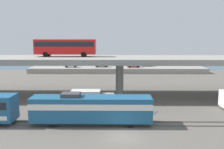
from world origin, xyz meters
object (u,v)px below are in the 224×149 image
object	(u,v)px
train_locomotive	(97,108)
parked_car_1	(146,64)
parked_car_2	(102,65)
parked_car_3	(71,65)
parked_car_0	(134,65)
transit_bus_on_overpass	(65,46)
service_truck_east	(91,99)

from	to	relation	value
train_locomotive	parked_car_1	distance (m)	55.01
parked_car_2	parked_car_3	bearing A→B (deg)	-176.86
parked_car_1	parked_car_2	xyz separation A→B (m)	(-15.54, -2.68, 0.00)
train_locomotive	parked_car_0	bearing A→B (deg)	80.18
transit_bus_on_overpass	service_truck_east	distance (m)	14.74
parked_car_1	parked_car_0	bearing A→B (deg)	38.56
train_locomotive	transit_bus_on_overpass	distance (m)	20.58
parked_car_0	parked_car_2	xyz separation A→B (m)	(-10.77, 1.12, 0.00)
train_locomotive	parked_car_0	world-z (taller)	train_locomotive
parked_car_0	parked_car_3	xyz separation A→B (m)	(-20.97, 0.56, 0.00)
parked_car_2	parked_car_0	bearing A→B (deg)	-5.92
service_truck_east	parked_car_0	xyz separation A→B (m)	(10.04, 42.70, 0.77)
train_locomotive	transit_bus_on_overpass	world-z (taller)	transit_bus_on_overpass
parked_car_1	parked_car_3	distance (m)	25.94
transit_bus_on_overpass	parked_car_0	size ratio (longest dim) A/B	2.78
parked_car_0	parked_car_3	bearing A→B (deg)	-1.53
transit_bus_on_overpass	parked_car_1	size ratio (longest dim) A/B	2.91
parked_car_0	service_truck_east	bearing A→B (deg)	76.76
parked_car_2	train_locomotive	bearing A→B (deg)	-87.52
transit_bus_on_overpass	parked_car_2	world-z (taller)	transit_bus_on_overpass
transit_bus_on_overpass	service_truck_east	xyz separation A→B (m)	(6.11, -10.75, -8.03)
train_locomotive	parked_car_1	size ratio (longest dim) A/B	4.05
parked_car_0	parked_car_2	bearing A→B (deg)	-5.92
train_locomotive	service_truck_east	xyz separation A→B (m)	(-1.47, 6.87, -0.55)
parked_car_3	parked_car_0	bearing A→B (deg)	178.47
transit_bus_on_overpass	service_truck_east	world-z (taller)	transit_bus_on_overpass
service_truck_east	parked_car_2	distance (m)	43.83
service_truck_east	parked_car_1	world-z (taller)	parked_car_1
transit_bus_on_overpass	parked_car_3	xyz separation A→B (m)	(-4.81, 32.51, -7.27)
service_truck_east	parked_car_3	xyz separation A→B (m)	(-10.92, 43.26, 0.77)
train_locomotive	parked_car_0	size ratio (longest dim) A/B	3.87
service_truck_east	parked_car_1	size ratio (longest dim) A/B	1.65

